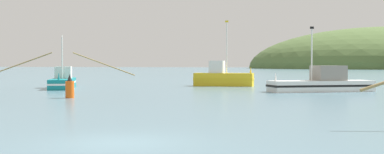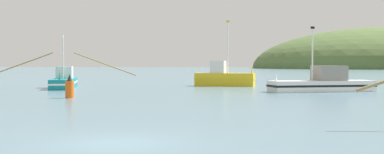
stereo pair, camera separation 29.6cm
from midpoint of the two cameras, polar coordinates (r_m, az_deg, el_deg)
name	(u,v)px [view 1 (the left image)]	position (r m, az deg, el deg)	size (l,w,h in m)	color
ground_plane	(121,143)	(16.16, -8.37, -7.19)	(600.00, 600.00, 0.00)	slate
hill_far_right	(384,68)	(266.59, 20.42, 0.89)	(131.01, 104.81, 39.96)	#516B38
fishing_boat_yellow	(223,78)	(55.67, 3.26, -0.07)	(6.43, 1.98, 7.04)	gold
fishing_boat_white	(322,83)	(45.93, 14.00, -0.66)	(9.23, 6.48, 5.60)	white
fishing_boat_teal	(63,81)	(52.61, -14.21, -0.47)	(12.97, 9.16, 5.19)	#147F84
channel_buoy	(70,88)	(37.37, -13.55, -1.19)	(0.61, 0.61, 1.70)	#E55914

